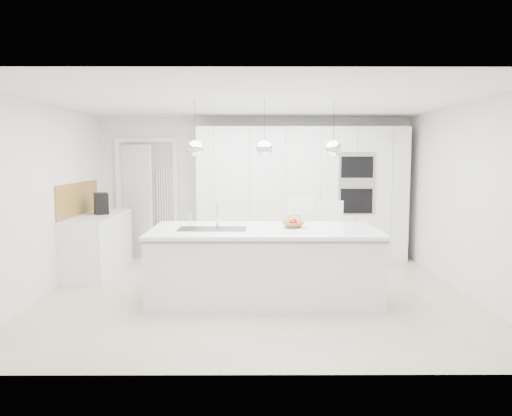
{
  "coord_description": "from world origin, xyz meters",
  "views": [
    {
      "loc": [
        -0.03,
        -6.47,
        1.81
      ],
      "look_at": [
        0.0,
        0.3,
        1.1
      ],
      "focal_mm": 35.0,
      "sensor_mm": 36.0,
      "label": 1
    }
  ],
  "objects_px": {
    "island_base": "(264,266)",
    "bar_stool_right": "(332,242)",
    "fruit_bowl": "(293,225)",
    "bar_stool_left": "(302,241)",
    "espresso_machine": "(101,203)"
  },
  "relations": [
    {
      "from": "fruit_bowl",
      "to": "espresso_machine",
      "type": "distance_m",
      "value": 3.27
    },
    {
      "from": "fruit_bowl",
      "to": "bar_stool_left",
      "type": "relative_size",
      "value": 0.24
    },
    {
      "from": "island_base",
      "to": "bar_stool_right",
      "type": "relative_size",
      "value": 2.44
    },
    {
      "from": "bar_stool_left",
      "to": "bar_stool_right",
      "type": "bearing_deg",
      "value": 0.96
    },
    {
      "from": "fruit_bowl",
      "to": "espresso_machine",
      "type": "xyz_separation_m",
      "value": [
        -2.9,
        1.5,
        0.13
      ]
    },
    {
      "from": "fruit_bowl",
      "to": "bar_stool_right",
      "type": "xyz_separation_m",
      "value": [
        0.63,
        0.8,
        -0.36
      ]
    },
    {
      "from": "island_base",
      "to": "espresso_machine",
      "type": "relative_size",
      "value": 8.41
    },
    {
      "from": "espresso_machine",
      "to": "bar_stool_left",
      "type": "height_order",
      "value": "espresso_machine"
    },
    {
      "from": "fruit_bowl",
      "to": "bar_stool_left",
      "type": "distance_m",
      "value": 0.78
    },
    {
      "from": "island_base",
      "to": "bar_stool_left",
      "type": "height_order",
      "value": "bar_stool_left"
    },
    {
      "from": "fruit_bowl",
      "to": "bar_stool_right",
      "type": "bearing_deg",
      "value": 51.92
    },
    {
      "from": "bar_stool_left",
      "to": "island_base",
      "type": "bearing_deg",
      "value": -138.3
    },
    {
      "from": "fruit_bowl",
      "to": "bar_stool_right",
      "type": "distance_m",
      "value": 1.08
    },
    {
      "from": "fruit_bowl",
      "to": "bar_stool_right",
      "type": "height_order",
      "value": "bar_stool_right"
    },
    {
      "from": "island_base",
      "to": "bar_stool_right",
      "type": "bearing_deg",
      "value": 43.09
    }
  ]
}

